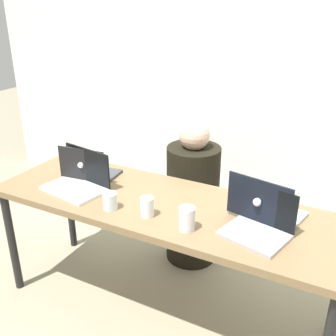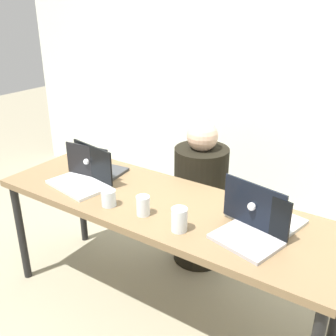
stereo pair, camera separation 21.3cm
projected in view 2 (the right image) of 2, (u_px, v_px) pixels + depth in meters
name	position (u px, v px, depth m)	size (l,w,h in m)	color
ground_plane	(162.00, 306.00, 2.45)	(12.00, 12.00, 0.00)	gray
back_wall	(265.00, 83.00, 3.08)	(5.15, 0.10, 2.32)	white
desk	(162.00, 212.00, 2.18)	(1.98, 0.65, 0.74)	olive
person_at_center	(200.00, 201.00, 2.74)	(0.46, 0.46, 1.05)	black
laptop_front_right	(252.00, 230.00, 1.81)	(0.34, 0.29, 0.22)	#B1B0B4
laptop_back_right	(262.00, 214.00, 1.94)	(0.38, 0.32, 0.24)	silver
laptop_back_left	(96.00, 167.00, 2.48)	(0.33, 0.27, 0.22)	#383A3D
laptop_front_left	(83.00, 177.00, 2.35)	(0.39, 0.29, 0.23)	silver
water_glass_right	(179.00, 221.00, 1.87)	(0.08, 0.08, 0.12)	white
water_glass_left	(109.00, 199.00, 2.11)	(0.08, 0.08, 0.09)	silver
water_glass_center	(143.00, 207.00, 2.02)	(0.07, 0.07, 0.10)	white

